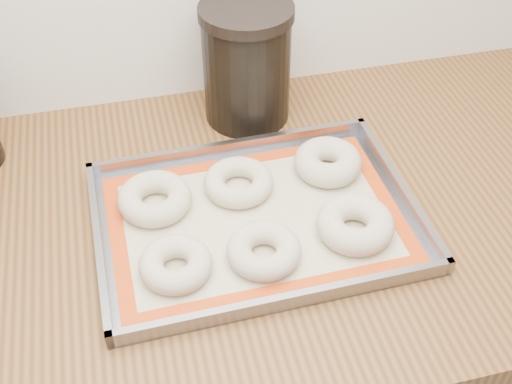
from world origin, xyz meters
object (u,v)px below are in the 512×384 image
object	(u,v)px
baking_tray	(256,219)
canister_right	(247,63)
bagel_front_mid	(264,250)
bagel_front_left	(176,264)
bagel_front_right	(355,224)
bagel_back_left	(155,198)
bagel_back_mid	(239,182)
bagel_back_right	(328,162)

from	to	relation	value
baking_tray	canister_right	bearing A→B (deg)	79.52
bagel_front_mid	canister_right	bearing A→B (deg)	80.58
bagel_front_left	bagel_front_right	bearing A→B (deg)	2.31
bagel_front_mid	bagel_back_left	world-z (taller)	bagel_back_left
bagel_back_mid	canister_right	bearing A→B (deg)	73.07
baking_tray	bagel_front_mid	distance (m)	0.08
bagel_front_mid	bagel_front_left	bearing A→B (deg)	177.81
bagel_back_mid	bagel_front_left	bearing A→B (deg)	-130.04
bagel_front_right	bagel_front_left	bearing A→B (deg)	-177.69
bagel_front_right	bagel_back_left	size ratio (longest dim) A/B	1.01
bagel_front_right	bagel_back_left	xyz separation A→B (m)	(-0.27, 0.12, -0.00)
bagel_back_left	bagel_back_right	world-z (taller)	bagel_back_right
baking_tray	bagel_back_left	distance (m)	0.15
bagel_front_left	bagel_back_mid	size ratio (longest dim) A/B	0.94
baking_tray	bagel_back_mid	xyz separation A→B (m)	(-0.01, 0.07, 0.01)
bagel_back_mid	baking_tray	bearing A→B (deg)	-81.31
bagel_front_right	baking_tray	bearing A→B (deg)	154.92
bagel_back_mid	bagel_front_mid	bearing A→B (deg)	-88.83
bagel_front_left	bagel_back_right	distance (m)	0.30
bagel_front_left	bagel_back_right	world-z (taller)	bagel_back_right
bagel_back_right	bagel_front_left	bearing A→B (deg)	-150.49
bagel_front_right	bagel_back_mid	xyz separation A→B (m)	(-0.14, 0.13, -0.00)
bagel_back_left	bagel_back_right	xyz separation A→B (m)	(0.27, 0.02, 0.00)
canister_right	bagel_front_mid	bearing A→B (deg)	-99.42
baking_tray	bagel_back_right	bearing A→B (deg)	29.94
bagel_front_mid	bagel_back_mid	xyz separation A→B (m)	(-0.00, 0.14, -0.00)
bagel_back_right	bagel_front_right	bearing A→B (deg)	-92.31
bagel_front_mid	bagel_back_right	size ratio (longest dim) A/B	0.97
bagel_front_right	bagel_back_right	size ratio (longest dim) A/B	1.04
bagel_front_mid	bagel_front_right	distance (m)	0.14
bagel_back_left	bagel_front_mid	bearing A→B (deg)	-46.21
bagel_back_right	canister_right	xyz separation A→B (m)	(-0.09, 0.18, 0.08)
bagel_back_left	bagel_back_mid	xyz separation A→B (m)	(0.13, 0.01, -0.00)
baking_tray	bagel_back_mid	world-z (taller)	bagel_back_mid
bagel_front_right	canister_right	size ratio (longest dim) A/B	0.54
bagel_front_right	bagel_back_right	world-z (taller)	same
bagel_back_mid	canister_right	world-z (taller)	canister_right
bagel_front_left	canister_right	world-z (taller)	canister_right
baking_tray	bagel_front_left	bearing A→B (deg)	-150.96
baking_tray	bagel_back_left	xyz separation A→B (m)	(-0.14, 0.06, 0.02)
baking_tray	bagel_back_mid	bearing A→B (deg)	98.69
baking_tray	bagel_front_right	bearing A→B (deg)	-25.08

